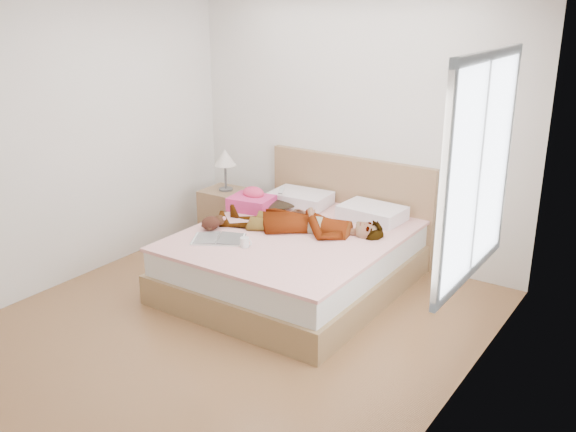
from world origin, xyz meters
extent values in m
plane|color=#513119|center=(0.00, 0.00, 0.00)|extent=(4.00, 4.00, 0.00)
imported|color=white|center=(0.00, 1.07, 0.61)|extent=(1.60, 0.99, 0.21)
ellipsoid|color=black|center=(-0.57, 1.52, 0.55)|extent=(0.57, 0.65, 0.08)
cube|color=silver|center=(-0.50, 1.47, 0.69)|extent=(0.07, 0.10, 0.05)
plane|color=white|center=(0.00, 2.00, 1.30)|extent=(3.60, 0.00, 3.60)
plane|color=silver|center=(-1.80, 0.00, 1.30)|extent=(0.00, 4.00, 4.00)
plane|color=silver|center=(1.80, 0.00, 1.30)|extent=(0.00, 4.00, 4.00)
cube|color=white|center=(1.78, 0.30, 1.50)|extent=(0.02, 1.10, 1.30)
cube|color=silver|center=(1.78, -0.28, 1.50)|extent=(0.04, 0.06, 1.42)
cube|color=silver|center=(1.78, 0.88, 1.50)|extent=(0.04, 0.06, 1.42)
cube|color=silver|center=(1.78, 0.30, 0.82)|extent=(0.04, 1.22, 0.06)
cube|color=silver|center=(1.78, 0.30, 2.18)|extent=(0.04, 1.22, 0.06)
cube|color=silver|center=(1.77, 0.30, 1.50)|extent=(0.03, 0.04, 1.30)
cube|color=olive|center=(0.00, 0.95, 0.13)|extent=(1.78, 2.08, 0.26)
cube|color=silver|center=(0.00, 0.95, 0.37)|extent=(1.70, 2.00, 0.22)
cube|color=white|center=(0.00, 0.95, 0.49)|extent=(1.74, 2.04, 0.03)
cube|color=brown|center=(0.00, 1.96, 0.50)|extent=(1.80, 0.07, 1.00)
cube|color=white|center=(-0.40, 1.67, 0.57)|extent=(0.61, 0.44, 0.13)
cube|color=white|center=(0.40, 1.67, 0.57)|extent=(0.60, 0.43, 0.13)
cube|color=#EA3F78|center=(-0.72, 1.27, 0.58)|extent=(0.45, 0.38, 0.13)
ellipsoid|color=#E43E6E|center=(-0.73, 1.33, 0.66)|extent=(0.28, 0.23, 0.12)
cube|color=white|center=(-0.45, 0.45, 0.52)|extent=(0.52, 0.47, 0.01)
cube|color=silver|center=(-0.55, 0.39, 0.53)|extent=(0.33, 0.36, 0.02)
cube|color=#2A2A2A|center=(-0.35, 0.50, 0.53)|extent=(0.33, 0.36, 0.02)
cylinder|color=silver|center=(-0.16, 0.44, 0.55)|extent=(0.08, 0.08, 0.08)
torus|color=white|center=(-0.12, 0.45, 0.55)|extent=(0.06, 0.02, 0.06)
cylinder|color=black|center=(-0.16, 0.44, 0.59)|extent=(0.07, 0.07, 0.00)
ellipsoid|color=black|center=(-0.67, 0.60, 0.57)|extent=(0.19, 0.21, 0.12)
ellipsoid|color=beige|center=(-0.67, 0.59, 0.58)|extent=(0.10, 0.11, 0.06)
sphere|color=black|center=(-0.64, 0.69, 0.58)|extent=(0.09, 0.09, 0.09)
sphere|color=pink|center=(-0.66, 0.73, 0.60)|extent=(0.04, 0.04, 0.04)
sphere|color=#FFA6B6|center=(-0.60, 0.71, 0.60)|extent=(0.04, 0.04, 0.04)
ellipsoid|color=black|center=(-0.73, 0.58, 0.54)|extent=(0.05, 0.06, 0.03)
ellipsoid|color=black|center=(-0.63, 0.55, 0.54)|extent=(0.05, 0.06, 0.03)
cube|color=brown|center=(-1.21, 1.49, 0.29)|extent=(0.48, 0.43, 0.57)
cylinder|color=#4D4D4D|center=(-1.21, 1.49, 0.58)|extent=(0.15, 0.15, 0.02)
cylinder|color=#4E4E4E|center=(-1.21, 1.49, 0.73)|extent=(0.03, 0.03, 0.29)
cone|color=beige|center=(-1.21, 1.49, 0.92)|extent=(0.24, 0.24, 0.17)
camera|label=1|loc=(2.93, -3.48, 2.51)|focal=40.00mm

